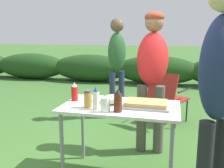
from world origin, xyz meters
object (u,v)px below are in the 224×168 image
Objects in this scene: bbq_sauce_bottle at (118,101)px; camp_chair_green_behind_table at (167,95)px; ketchup_bottle at (75,92)px; food_tray at (146,104)px; mayo_bottle at (96,99)px; paper_cup_stack at (105,105)px; standing_person_in_red_jacket at (152,65)px; plate_stack at (97,99)px; standing_person_in_dark_puffer at (117,58)px; folding_table at (120,113)px; spice_jar at (88,99)px; standing_person_in_gray_fleece at (220,74)px; mixing_bowl at (112,99)px.

camp_chair_green_behind_table is at bearing 78.64° from bbq_sauce_bottle.
bbq_sauce_bottle reaches higher than ketchup_bottle.
food_tray is 0.73m from ketchup_bottle.
mayo_bottle is at bearing -156.11° from food_tray.
standing_person_in_red_jacket reaches higher than paper_cup_stack.
plate_stack is 0.46m from bbq_sauce_bottle.
paper_cup_stack is (0.19, -0.36, 0.05)m from plate_stack.
standing_person_in_dark_puffer is (0.04, 1.74, 0.19)m from ketchup_bottle.
food_tray is at bearing 2.57° from folding_table.
spice_jar is (0.00, -0.27, 0.07)m from plate_stack.
standing_person_in_gray_fleece reaches higher than folding_table.
paper_cup_stack is 1.97m from camp_chair_green_behind_table.
standing_person_in_gray_fleece is 2.14× the size of camp_chair_green_behind_table.
standing_person_in_dark_puffer is 2.63m from standing_person_in_gray_fleece.
paper_cup_stack is 0.11m from bbq_sauce_bottle.
mayo_bottle is 1.06m from standing_person_in_gray_fleece.
mayo_bottle is 1.02× the size of bbq_sauce_bottle.
ketchup_bottle is at bearing -129.77° from standing_person_in_dark_puffer.
mixing_bowl is 1.81m from standing_person_in_dark_puffer.
ketchup_bottle is at bearing 144.75° from paper_cup_stack.
paper_cup_stack is 0.21m from spice_jar.
standing_person_in_dark_puffer is 1.99× the size of camp_chair_green_behind_table.
standing_person_in_dark_puffer reaches higher than bbq_sauce_bottle.
standing_person_in_red_jacket is 0.94× the size of standing_person_in_gray_fleece.
standing_person_in_red_jacket is at bearing -111.63° from standing_person_in_gray_fleece.
standing_person_in_red_jacket is (0.41, 0.93, 0.21)m from mayo_bottle.
standing_person_in_gray_fleece is (0.54, -1.28, 0.10)m from standing_person_in_red_jacket.
bbq_sauce_bottle is at bearing -136.61° from food_tray.
plate_stack is 1.33× the size of spice_jar.
camp_chair_green_behind_table is (0.39, 1.66, -0.20)m from folding_table.
paper_cup_stack reaches higher than food_tray.
camp_chair_green_behind_table is at bearing 84.80° from food_tray.
mixing_bowl is at bearing 153.89° from folding_table.
folding_table is 5.43× the size of bbq_sauce_bottle.
mayo_bottle is at bearing -73.42° from plate_stack.
camp_chair_green_behind_table is (-0.37, 2.18, -0.68)m from standing_person_in_gray_fleece.
food_tray is 1.68m from camp_chair_green_behind_table.
camp_chair_green_behind_table is (0.88, 1.60, -0.36)m from ketchup_bottle.
folding_table is 5.12× the size of plate_stack.
mayo_bottle reaches higher than mixing_bowl.
spice_jar is at bearing -89.10° from plate_stack.
mixing_bowl is 0.12× the size of standing_person_in_dark_puffer.
standing_person_in_gray_fleece is (1.21, -2.33, 0.13)m from standing_person_in_dark_puffer.
standing_person_in_gray_fleece is (1.25, -0.59, 0.32)m from ketchup_bottle.
spice_jar is 0.19× the size of camp_chair_green_behind_table.
standing_person_in_gray_fleece is at bearing -25.10° from ketchup_bottle.
food_tray is 1.96× the size of plate_stack.
plate_stack is 0.12× the size of standing_person_in_gray_fleece.
spice_jar reaches higher than food_tray.
standing_person_in_gray_fleece is at bearing -20.64° from spice_jar.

